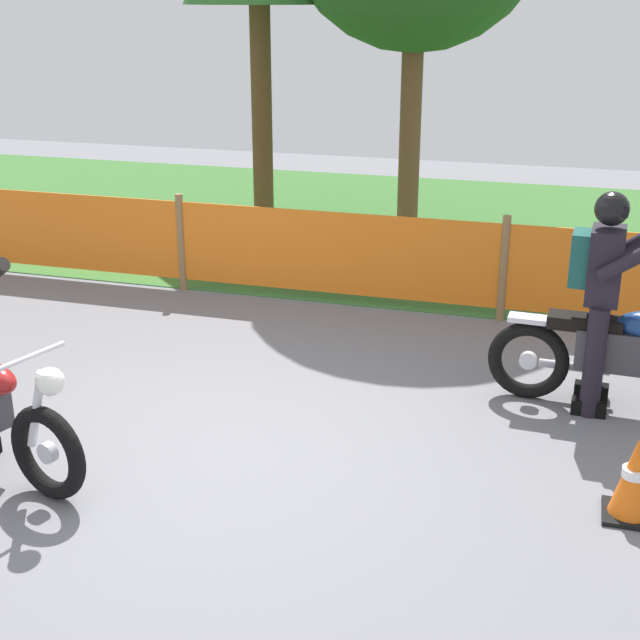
% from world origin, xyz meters
% --- Properties ---
extents(ground, '(24.00, 24.00, 0.02)m').
position_xyz_m(ground, '(0.00, 0.00, -0.01)').
color(ground, slate).
extents(grass_verge, '(24.00, 6.87, 0.01)m').
position_xyz_m(grass_verge, '(0.00, 6.76, 0.01)').
color(grass_verge, '#386B2D').
rests_on(grass_verge, ground).
extents(barrier_fence, '(10.27, 0.08, 1.05)m').
position_xyz_m(barrier_fence, '(0.00, 3.32, 0.54)').
color(barrier_fence, olive).
rests_on(barrier_fence, ground).
extents(motorcycle_lead, '(2.01, 0.59, 0.95)m').
position_xyz_m(motorcycle_lead, '(2.78, 1.55, 0.46)').
color(motorcycle_lead, black).
rests_on(motorcycle_lead, ground).
extents(rider_lead, '(0.69, 0.56, 1.69)m').
position_xyz_m(rider_lead, '(2.56, 1.56, 0.95)').
color(rider_lead, black).
rests_on(rider_lead, ground).
extents(traffic_cone, '(0.32, 0.32, 0.53)m').
position_xyz_m(traffic_cone, '(2.82, 0.01, 0.26)').
color(traffic_cone, black).
rests_on(traffic_cone, ground).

